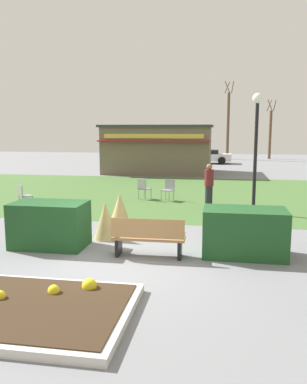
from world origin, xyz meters
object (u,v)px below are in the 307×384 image
object	(u,v)px
person_strolling	(209,186)
parked_car_center_slot	(206,156)
lamppost_mid	(256,139)
tree_right_bg	(270,133)
food_kiosk	(159,149)
cafe_chair_west	(143,187)
tree_left_bg	(228,125)
park_bench	(148,237)
cafe_chair_center	(23,194)
parked_car_west_slot	(149,155)
cafe_chair_east	(169,188)

from	to	relation	value
person_strolling	parked_car_center_slot	world-z (taller)	person_strolling
lamppost_mid	tree_right_bg	distance (m)	27.20
food_kiosk	cafe_chair_west	xyz separation A→B (m)	(1.01, -10.72, -1.10)
parked_car_center_slot	tree_left_bg	bearing A→B (deg)	70.71
person_strolling	park_bench	bearing A→B (deg)	43.45
cafe_chair_center	parked_car_center_slot	xyz separation A→B (m)	(6.14, 20.94, 0.12)
person_strolling	tree_right_bg	bearing A→B (deg)	-136.54
cafe_chair_center	tree_right_bg	bearing A→B (deg)	66.04
tree_right_bg	park_bench	bearing A→B (deg)	-101.28
park_bench	tree_left_bg	world-z (taller)	tree_left_bg
tree_left_bg	parked_car_west_slot	bearing A→B (deg)	-142.43
food_kiosk	parked_car_west_slot	size ratio (longest dim) A/B	1.70
cafe_chair_west	tree_right_bg	world-z (taller)	tree_right_bg
cafe_chair_west	cafe_chair_center	bearing A→B (deg)	-148.96
cafe_chair_east	cafe_chair_west	bearing A→B (deg)	177.06
parked_car_center_slot	cafe_chair_center	bearing A→B (deg)	-106.35
cafe_chair_center	tree_right_bg	distance (m)	30.12
lamppost_mid	person_strolling	bearing A→B (deg)	159.97
tree_right_bg	cafe_chair_center	bearing A→B (deg)	-113.96
food_kiosk	tree_right_bg	distance (m)	16.90
food_kiosk	tree_left_bg	world-z (taller)	tree_left_bg
lamppost_mid	person_strolling	xyz separation A→B (m)	(-1.60, 0.58, -1.78)
food_kiosk	tree_right_bg	size ratio (longest dim) A/B	1.26
cafe_chair_east	parked_car_west_slot	size ratio (longest dim) A/B	0.21
food_kiosk	tree_right_bg	bearing A→B (deg)	57.56
park_bench	parked_car_west_slot	size ratio (longest dim) A/B	0.40
food_kiosk	person_strolling	xyz separation A→B (m)	(3.79, -12.13, -0.77)
cafe_chair_east	parked_car_west_slot	xyz separation A→B (m)	(-4.19, 18.50, 0.12)
park_bench	parked_car_center_slot	size ratio (longest dim) A/B	0.41
tree_left_bg	cafe_chair_center	bearing A→B (deg)	-106.96
parked_car_center_slot	cafe_chair_west	bearing A→B (deg)	-96.14
person_strolling	tree_right_bg	distance (m)	26.94
lamppost_mid	cafe_chair_east	size ratio (longest dim) A/B	4.71
cafe_chair_west	tree_left_bg	distance (m)	24.28
cafe_chair_east	tree_right_bg	xyz separation A→B (m)	(6.96, 25.01, 2.02)
park_bench	cafe_chair_west	bearing A→B (deg)	101.84
cafe_chair_center	person_strolling	size ratio (longest dim) A/B	0.53
cafe_chair_west	cafe_chair_center	size ratio (longest dim) A/B	1.00
tree_left_bg	tree_right_bg	xyz separation A→B (m)	(4.18, 1.15, -0.84)
person_strolling	parked_car_west_slot	xyz separation A→B (m)	(-5.90, 19.85, -0.22)
food_kiosk	person_strolling	world-z (taller)	food_kiosk
cafe_chair_west	tree_left_bg	bearing A→B (deg)	80.79
parked_car_west_slot	tree_left_bg	xyz separation A→B (m)	(6.97, 5.36, 2.75)
cafe_chair_west	cafe_chair_center	world-z (taller)	same
cafe_chair_east	parked_car_center_slot	size ratio (longest dim) A/B	0.21
cafe_chair_center	person_strolling	bearing A→B (deg)	8.98
lamppost_mid	cafe_chair_east	distance (m)	4.37
lamppost_mid	tree_left_bg	world-z (taller)	tree_left_bg
cafe_chair_east	cafe_chair_center	size ratio (longest dim) A/B	1.00
park_bench	cafe_chair_east	bearing A→B (deg)	93.78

